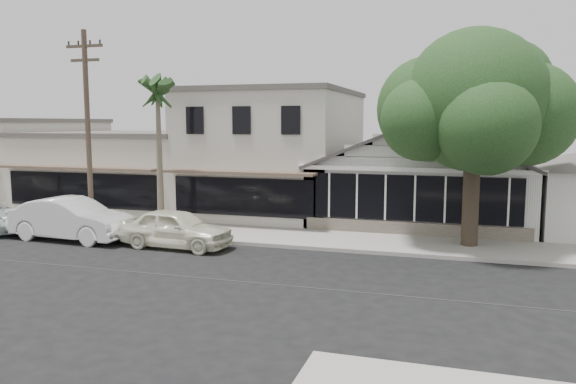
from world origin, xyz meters
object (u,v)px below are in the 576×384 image
(car_1, at_px, (71,219))
(shade_tree, at_px, (473,105))
(utility_pole, at_px, (88,127))
(car_0, at_px, (176,228))

(car_1, distance_m, shade_tree, 17.21)
(utility_pole, height_order, car_0, utility_pole)
(utility_pole, height_order, car_1, utility_pole)
(shade_tree, bearing_deg, car_1, -167.68)
(car_0, height_order, shade_tree, shade_tree)
(car_1, relative_size, shade_tree, 0.64)
(car_0, distance_m, shade_tree, 12.69)
(utility_pole, bearing_deg, car_1, -88.27)
(utility_pole, xyz_separation_m, car_1, (0.04, -1.43, -3.89))
(car_0, xyz_separation_m, car_1, (-5.00, 0.02, 0.12))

